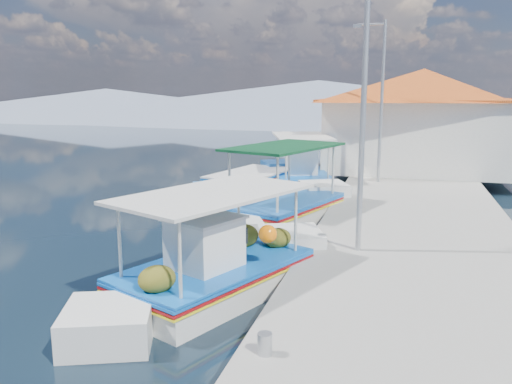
# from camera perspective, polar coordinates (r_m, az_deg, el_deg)

# --- Properties ---
(ground) EXTENTS (160.00, 160.00, 0.00)m
(ground) POSITION_cam_1_polar(r_m,az_deg,el_deg) (11.35, -14.05, -9.67)
(ground) COLOR black
(ground) RESTS_ON ground
(quay) EXTENTS (5.00, 44.00, 0.50)m
(quay) POSITION_cam_1_polar(r_m,az_deg,el_deg) (15.61, 17.16, -3.14)
(quay) COLOR gray
(quay) RESTS_ON ground
(bollards) EXTENTS (0.20, 17.20, 0.30)m
(bollards) POSITION_cam_1_polar(r_m,az_deg,el_deg) (14.86, 9.19, -1.89)
(bollards) COLOR #A5A8AD
(bollards) RESTS_ON quay
(main_caique) EXTENTS (3.78, 6.44, 2.30)m
(main_caique) POSITION_cam_1_polar(r_m,az_deg,el_deg) (10.33, -4.56, -8.85)
(main_caique) COLOR white
(main_caique) RESTS_ON ground
(caique_green_canopy) EXTENTS (3.61, 6.62, 2.63)m
(caique_green_canopy) POSITION_cam_1_polar(r_m,az_deg,el_deg) (15.70, 3.02, -2.03)
(caique_green_canopy) COLOR white
(caique_green_canopy) RESTS_ON ground
(caique_blue_hull) EXTENTS (3.17, 6.76, 1.24)m
(caique_blue_hull) POSITION_cam_1_polar(r_m,az_deg,el_deg) (20.34, -0.56, 0.87)
(caique_blue_hull) COLOR #1C5DAD
(caique_blue_hull) RESTS_ON ground
(caique_far) EXTENTS (3.49, 6.61, 2.44)m
(caique_far) POSITION_cam_1_polar(r_m,az_deg,el_deg) (21.12, 5.05, 1.54)
(caique_far) COLOR white
(caique_far) RESTS_ON ground
(harbor_building) EXTENTS (10.49, 10.49, 4.40)m
(harbor_building) POSITION_cam_1_polar(r_m,az_deg,el_deg) (24.19, 17.84, 7.81)
(harbor_building) COLOR white
(harbor_building) RESTS_ON quay
(lamp_post_near) EXTENTS (1.21, 0.14, 6.00)m
(lamp_post_near) POSITION_cam_1_polar(r_m,az_deg,el_deg) (11.18, 11.35, 10.34)
(lamp_post_near) COLOR #A5A8AD
(lamp_post_near) RESTS_ON quay
(lamp_post_far) EXTENTS (1.21, 0.14, 6.00)m
(lamp_post_far) POSITION_cam_1_polar(r_m,az_deg,el_deg) (20.17, 13.49, 10.53)
(lamp_post_far) COLOR #A5A8AD
(lamp_post_far) RESTS_ON quay
(mountain_ridge) EXTENTS (171.40, 96.00, 5.50)m
(mountain_ridge) POSITION_cam_1_polar(r_m,az_deg,el_deg) (65.18, 17.05, 9.00)
(mountain_ridge) COLOR slate
(mountain_ridge) RESTS_ON ground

